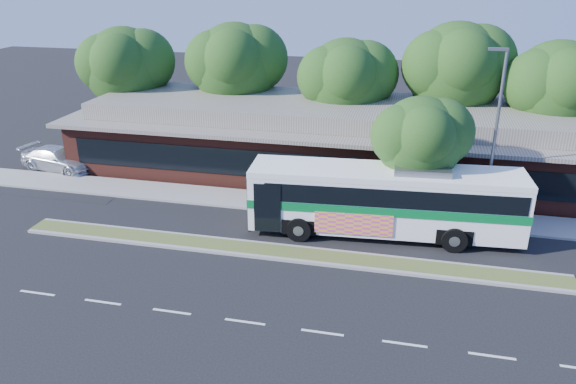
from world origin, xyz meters
name	(u,v)px	position (x,y,z in m)	size (l,w,h in m)	color
ground	(277,259)	(0.00, 0.00, 0.00)	(120.00, 120.00, 0.00)	black
median_strip	(280,252)	(0.00, 0.60, 0.07)	(26.00, 1.10, 0.15)	#4A5423
sidewalk	(304,205)	(0.00, 6.40, 0.06)	(44.00, 2.60, 0.12)	gray
parking_lot	(59,162)	(-18.00, 10.00, 0.01)	(14.00, 12.00, 0.01)	black
plaza_building	(324,137)	(0.00, 12.99, 2.13)	(33.20, 11.20, 4.45)	#5B261C
lamp_post	(495,135)	(9.56, 6.00, 4.90)	(0.93, 0.18, 9.07)	slate
tree_bg_a	(131,65)	(-14.58, 15.14, 5.87)	(6.47, 5.80, 8.63)	black
tree_bg_b	(241,63)	(-6.57, 16.14, 6.14)	(6.69, 6.00, 9.00)	black
tree_bg_c	(352,79)	(1.40, 15.13, 5.59)	(6.24, 5.60, 8.26)	black
tree_bg_d	(463,68)	(8.45, 16.15, 6.42)	(6.91, 6.20, 9.37)	black
tree_bg_e	(563,85)	(14.42, 15.14, 5.74)	(6.47, 5.80, 8.50)	black
transit_bus	(386,196)	(4.63, 3.80, 2.08)	(13.50, 3.86, 3.74)	white
sedan	(59,159)	(-16.95, 8.59, 0.76)	(2.13, 5.23, 1.52)	silver
sidewalk_tree	(426,137)	(6.31, 5.40, 4.72)	(4.79, 4.29, 6.77)	black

